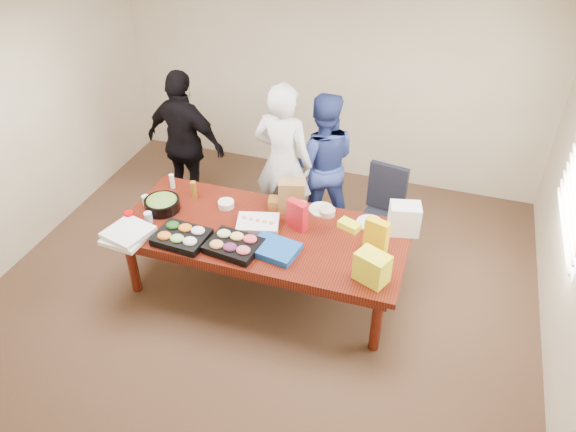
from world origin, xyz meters
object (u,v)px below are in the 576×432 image
(office_chair, at_px, (381,218))
(person_right, at_px, (322,163))
(conference_table, at_px, (263,260))
(salad_bowl, at_px, (162,205))
(person_center, at_px, (283,163))
(sheet_cake, at_px, (258,224))

(office_chair, bearing_deg, person_right, 163.78)
(conference_table, height_order, person_right, person_right)
(person_right, height_order, salad_bowl, person_right)
(person_center, bearing_deg, sheet_cake, 98.65)
(person_right, relative_size, sheet_cake, 4.15)
(person_right, xyz_separation_m, salad_bowl, (-1.34, -1.26, -0.03))
(person_center, height_order, salad_bowl, person_center)
(conference_table, height_order, person_center, person_center)
(person_center, bearing_deg, person_right, -137.93)
(office_chair, distance_m, salad_bowl, 2.32)
(conference_table, bearing_deg, person_center, 97.00)
(office_chair, relative_size, person_right, 0.60)
(office_chair, height_order, salad_bowl, office_chair)
(sheet_cake, distance_m, salad_bowl, 1.03)
(person_center, distance_m, sheet_cake, 0.97)
(person_right, bearing_deg, person_center, 21.26)
(person_right, bearing_deg, office_chair, 138.62)
(sheet_cake, height_order, salad_bowl, salad_bowl)
(conference_table, distance_m, sheet_cake, 0.42)
(salad_bowl, bearing_deg, person_center, 45.30)
(salad_bowl, bearing_deg, person_right, 43.22)
(conference_table, bearing_deg, office_chair, 41.11)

